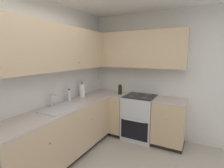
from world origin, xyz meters
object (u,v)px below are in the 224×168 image
Objects in this scene: paper_towel_roll at (82,90)px; oil_bottle at (120,90)px; oven_range at (140,117)px; soap_bottle at (69,95)px.

oil_bottle is at bearing -46.57° from paper_towel_roll.
paper_towel_roll is (-0.58, 1.04, 0.58)m from oven_range.
soap_bottle is 0.71× the size of paper_towel_roll.
soap_bottle reaches higher than oil_bottle.
soap_bottle is (-0.94, 1.06, 0.55)m from oven_range.
oven_range is 4.91× the size of oil_bottle.
soap_bottle is at bearing 176.86° from paper_towel_roll.
oil_bottle is (-0.02, 0.45, 0.54)m from oven_range.
soap_bottle reaches higher than oven_range.
soap_bottle is 1.11m from oil_bottle.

